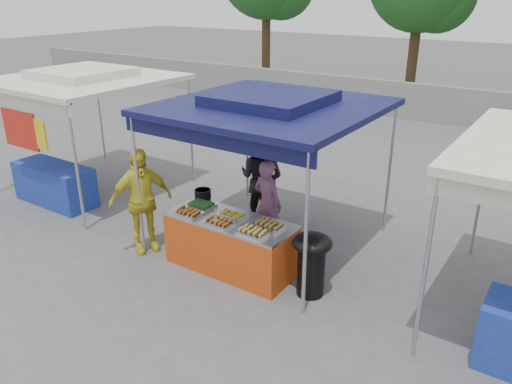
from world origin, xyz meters
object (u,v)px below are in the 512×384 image
Objects in this scene: vendor_woman at (268,204)px; customer_person at (141,201)px; wok_burner at (311,259)px; cooking_pot at (203,194)px; vendor_table at (231,244)px; helper_man at (262,178)px.

customer_person is (-1.61, -1.28, 0.13)m from vendor_woman.
vendor_woman reaches higher than wok_burner.
wok_burner is 2.97m from customer_person.
cooking_pot is 2.25m from wok_burner.
customer_person is at bearing -136.19° from cooking_pot.
customer_person is at bearing -168.81° from vendor_table.
vendor_woman is 0.85× the size of helper_man.
helper_man reaches higher than wok_burner.
helper_man reaches higher than customer_person.
vendor_table is 1.80m from helper_man.
customer_person is at bearing 58.01° from helper_man.
vendor_table is at bearing 94.88° from vendor_woman.
vendor_table is 1.66m from customer_person.
wok_burner is 0.54× the size of helper_man.
vendor_table is 1.03m from vendor_woman.
helper_man reaches higher than cooking_pot.
vendor_table is 1.32× the size of vendor_woman.
wok_burner is 0.54× the size of customer_person.
wok_burner is 0.63× the size of vendor_woman.
vendor_table is 1.13× the size of customer_person.
cooking_pot is 1.08m from vendor_woman.
wok_burner is at bearing -56.41° from customer_person.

